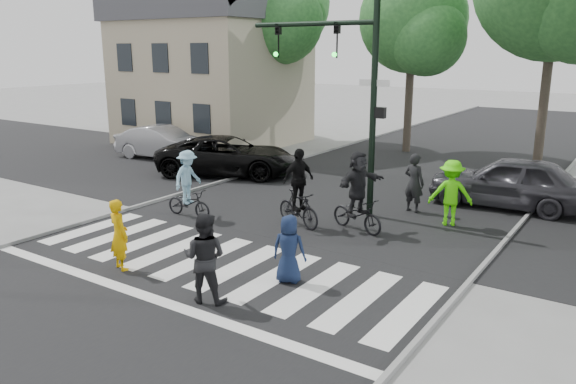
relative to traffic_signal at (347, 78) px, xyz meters
name	(u,v)px	position (x,y,z in m)	size (l,w,h in m)	color
ground	(190,277)	(-0.35, -6.20, -3.90)	(120.00, 120.00, 0.00)	gray
road_stem	(312,219)	(-0.35, -1.20, -3.90)	(10.00, 70.00, 0.01)	black
road_cross	(360,197)	(-0.35, 1.80, -3.89)	(70.00, 10.00, 0.01)	black
curb_left	(183,193)	(-5.40, -1.20, -3.85)	(0.10, 70.00, 0.10)	gray
curb_right	(495,252)	(4.70, -1.20, -3.85)	(0.10, 70.00, 0.10)	gray
crosswalk	(211,267)	(-0.35, -5.54, -3.89)	(10.00, 3.85, 0.01)	silver
traffic_signal	(347,78)	(0.00, 0.00, 0.00)	(4.45, 0.29, 6.00)	black
bg_tree_0	(204,22)	(-14.09, 9.80, 2.24)	(5.46, 5.20, 8.97)	brown
bg_tree_1	(273,8)	(-9.06, 9.28, 2.75)	(6.09, 5.80, 9.80)	brown
bg_tree_2	(416,24)	(-2.11, 10.42, 1.88)	(5.04, 4.80, 8.40)	brown
house	(212,67)	(-11.85, 7.78, -0.10)	(8.40, 8.10, 8.82)	#B2A78C
pedestrian_woman	(119,235)	(-1.92, -6.71, -3.11)	(0.58, 0.38, 1.59)	#E3A404
pedestrian_child	(289,249)	(1.54, -5.24, -3.18)	(0.71, 0.46, 1.44)	#131F3D
pedestrian_adult	(205,258)	(0.71, -6.88, -3.02)	(0.86, 0.67, 1.76)	black
cyclist_left	(188,188)	(-3.46, -2.94, -3.06)	(1.54, 1.01, 1.94)	black
cyclist_mid	(298,195)	(-0.37, -1.93, -3.02)	(1.71, 1.08, 2.15)	black
cyclist_right	(358,196)	(1.15, -1.40, -2.94)	(1.80, 1.66, 2.15)	black
car_suv	(228,156)	(-6.10, 1.99, -3.16)	(2.45, 5.32, 1.48)	black
car_silver	(163,143)	(-10.54, 2.91, -3.19)	(1.51, 4.34, 1.43)	#A5A4A9
car_grey	(509,182)	(3.94, 3.20, -3.10)	(1.88, 4.68, 1.60)	#37363C
bystander_hivis	(451,193)	(3.03, 0.46, -2.99)	(1.17, 0.67, 1.81)	#50FA0A
bystander_dark	(414,183)	(1.72, 1.12, -3.02)	(0.64, 0.42, 1.76)	black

